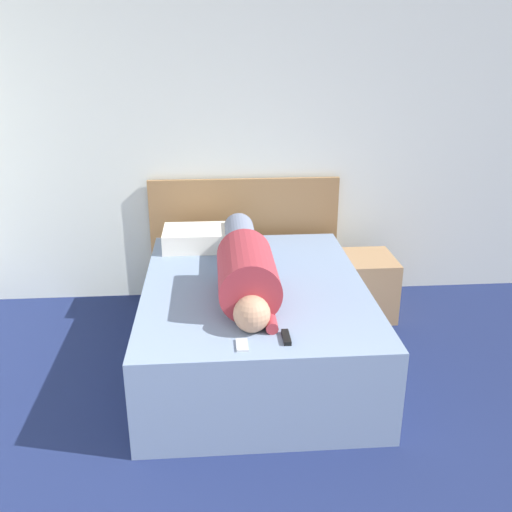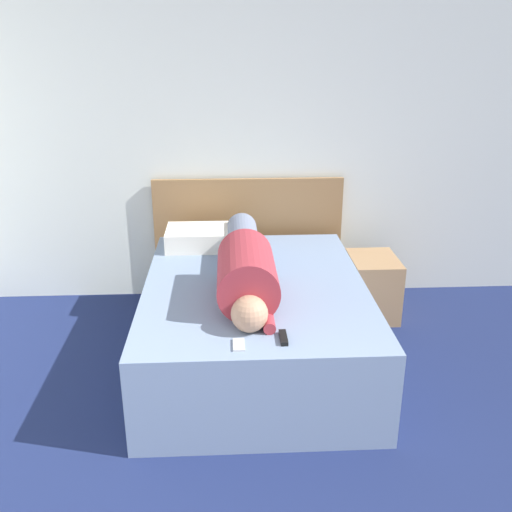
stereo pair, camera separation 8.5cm
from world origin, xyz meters
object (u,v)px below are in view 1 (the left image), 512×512
Objects in this scene: pillow_near_headboard at (200,238)px; cell_phone at (242,345)px; tv_remote at (286,337)px; bed at (254,322)px; person_lying at (246,266)px; nightstand at (369,285)px.

pillow_near_headboard is 1.59m from cell_phone.
tv_remote reaches higher than cell_phone.
bed is 3.50× the size of pillow_near_headboard.
pillow_near_headboard reaches higher than bed.
cell_phone reaches higher than bed.
tv_remote is at bearing -72.01° from pillow_near_headboard.
bed is 1.21× the size of person_lying.
tv_remote is 0.25m from cell_phone.
nightstand is 1.38m from person_lying.
nightstand is at bearing 35.12° from person_lying.
nightstand is 3.29× the size of tv_remote.
bed is 0.90m from pillow_near_headboard.
nightstand is 0.30× the size of person_lying.
nightstand is 3.80× the size of cell_phone.
cell_phone is (0.25, -1.57, -0.07)m from pillow_near_headboard.
person_lying is at bearing -144.88° from nightstand.
bed is 15.10× the size of cell_phone.
person_lying is 0.87m from pillow_near_headboard.
cell_phone is (-0.07, -0.76, -0.15)m from person_lying.
cell_phone is at bearing -167.30° from tv_remote.
cell_phone is at bearing -81.05° from pillow_near_headboard.
person_lying is at bearing -68.89° from pillow_near_headboard.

